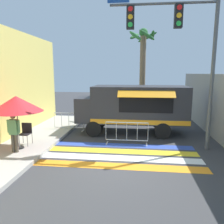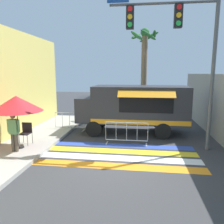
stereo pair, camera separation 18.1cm
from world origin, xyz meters
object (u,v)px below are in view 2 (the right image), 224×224
palm_tree (144,62)px  patio_umbrella (16,104)px  food_truck (132,105)px  traffic_signal_pole (180,39)px  vendor_person (14,130)px  folding_chair (26,131)px  barricade_side (70,122)px  barricade_front (127,133)px

palm_tree → patio_umbrella: bearing=-124.1°
food_truck → traffic_signal_pole: (2.00, -2.34, 3.08)m
traffic_signal_pole → patio_umbrella: traffic_signal_pole is taller
vendor_person → food_truck: bearing=27.6°
folding_chair → barricade_side: (1.00, 3.00, -0.21)m
traffic_signal_pole → vendor_person: (-6.49, -1.68, -3.59)m
barricade_side → barricade_front: bearing=-30.9°
folding_chair → vendor_person: vendor_person is taller
barricade_front → vendor_person: bearing=-155.8°
barricade_front → folding_chair: bearing=-167.9°
patio_umbrella → palm_tree: (5.23, 7.71, 2.02)m
folding_chair → traffic_signal_pole: bearing=14.4°
vendor_person → barricade_front: vendor_person is taller
traffic_signal_pole → vendor_person: size_ratio=4.10×
patio_umbrella → barricade_side: 4.01m
traffic_signal_pole → palm_tree: bearing=101.6°
patio_umbrella → folding_chair: size_ratio=2.34×
traffic_signal_pole → folding_chair: size_ratio=6.82×
food_truck → folding_chair: food_truck is taller
folding_chair → barricade_side: bearing=80.0°
traffic_signal_pole → folding_chair: bearing=-174.1°
barricade_front → barricade_side: 3.99m
barricade_side → folding_chair: bearing=-108.5°
barricade_side → traffic_signal_pole: bearing=-22.7°
patio_umbrella → folding_chair: 1.43m
food_truck → folding_chair: size_ratio=6.23×
palm_tree → barricade_side: bearing=-135.5°
barricade_side → patio_umbrella: bearing=-105.8°
food_truck → folding_chair: bearing=-146.5°
patio_umbrella → vendor_person: patio_umbrella is taller
traffic_signal_pole → barricade_front: size_ratio=3.26×
palm_tree → barricade_front: bearing=-97.3°
patio_umbrella → palm_tree: bearing=55.9°
food_truck → folding_chair: 5.53m
traffic_signal_pole → vendor_person: bearing=-165.4°
food_truck → barricade_side: food_truck is taller
patio_umbrella → vendor_person: size_ratio=1.41×
traffic_signal_pole → patio_umbrella: size_ratio=2.91×
food_truck → barricade_side: size_ratio=3.39×
folding_chair → palm_tree: palm_tree is taller
patio_umbrella → vendor_person: bearing=-81.1°
folding_chair → palm_tree: bearing=62.3°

